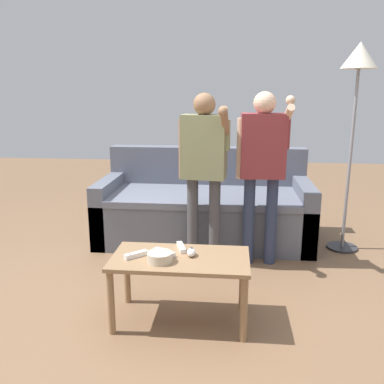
{
  "coord_description": "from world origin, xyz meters",
  "views": [
    {
      "loc": [
        0.43,
        -2.53,
        1.46
      ],
      "look_at": [
        0.14,
        0.37,
        0.73
      ],
      "focal_mm": 38.58,
      "sensor_mm": 36.0,
      "label": 1
    }
  ],
  "objects": [
    {
      "name": "coffee_table",
      "position": [
        0.11,
        -0.14,
        0.37
      ],
      "size": [
        0.86,
        0.45,
        0.44
      ],
      "color": "#997551",
      "rests_on": "ground"
    },
    {
      "name": "floor_lamp",
      "position": [
        1.48,
        1.25,
        1.58
      ],
      "size": [
        0.31,
        0.31,
        1.85
      ],
      "color": "#2D2D33",
      "rests_on": "ground"
    },
    {
      "name": "game_remote_wand_spare",
      "position": [
        0.11,
        -0.01,
        0.45
      ],
      "size": [
        0.08,
        0.16,
        0.03
      ],
      "color": "white",
      "rests_on": "coffee_table"
    },
    {
      "name": "game_remote_nunchuk",
      "position": [
        0.18,
        -0.11,
        0.46
      ],
      "size": [
        0.06,
        0.09,
        0.05
      ],
      "color": "white",
      "rests_on": "coffee_table"
    },
    {
      "name": "couch",
      "position": [
        0.16,
        1.42,
        0.3
      ],
      "size": [
        2.04,
        0.94,
        0.88
      ],
      "color": "slate",
      "rests_on": "ground"
    },
    {
      "name": "player_right",
      "position": [
        0.67,
        0.84,
        0.91
      ],
      "size": [
        0.43,
        0.28,
        1.45
      ],
      "color": "#2D3856",
      "rests_on": "ground"
    },
    {
      "name": "player_center",
      "position": [
        0.2,
        0.78,
        0.9
      ],
      "size": [
        0.42,
        0.37,
        1.43
      ],
      "color": "#47474C",
      "rests_on": "ground"
    },
    {
      "name": "game_remote_wand_near",
      "position": [
        -0.16,
        -0.16,
        0.45
      ],
      "size": [
        0.14,
        0.13,
        0.03
      ],
      "color": "white",
      "rests_on": "coffee_table"
    },
    {
      "name": "game_remote_wand_far",
      "position": [
        0.01,
        -0.11,
        0.45
      ],
      "size": [
        0.15,
        0.12,
        0.03
      ],
      "color": "white",
      "rests_on": "coffee_table"
    },
    {
      "name": "snack_bowl",
      "position": [
        -0.0,
        -0.22,
        0.47
      ],
      "size": [
        0.15,
        0.15,
        0.06
      ],
      "primitive_type": "cylinder",
      "color": "beige",
      "rests_on": "coffee_table"
    },
    {
      "name": "ground_plane",
      "position": [
        0.0,
        0.0,
        0.0
      ],
      "size": [
        12.0,
        12.0,
        0.0
      ],
      "primitive_type": "plane",
      "color": "brown"
    }
  ]
}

